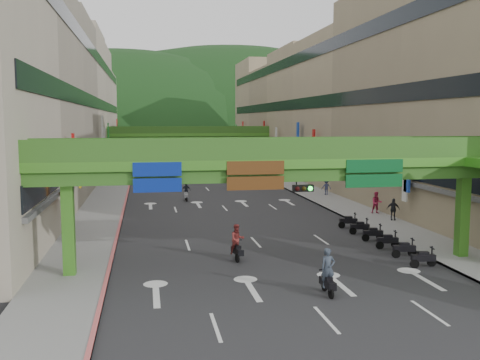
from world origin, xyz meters
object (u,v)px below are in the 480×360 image
Objects in this scene: scooter_rider_mid at (237,242)px; car_yellow at (221,171)px; car_silver at (169,176)px; pedestrian_red at (377,204)px; scooter_rider_near at (328,273)px; overpass_near at (299,174)px.

car_yellow is at bearing 83.17° from scooter_rider_mid.
pedestrian_red reaches higher than car_silver.
car_silver is 2.23× the size of pedestrian_red.
pedestrian_red is (16.26, -28.43, 0.25)m from car_silver.
scooter_rider_near is 0.53× the size of car_silver.
car_silver is at bearing 92.94° from scooter_rider_mid.
scooter_rider_near is 48.00m from car_silver.
car_yellow is at bearing 87.14° from scooter_rider_near.
overpass_near is at bearing -40.16° from scooter_rider_mid.
car_silver is at bearing -132.83° from car_yellow.
scooter_rider_mid is (-2.89, 2.44, -4.12)m from overpass_near.
overpass_near is 51.37m from car_yellow.
scooter_rider_near is at bearing -80.03° from car_silver.
overpass_near is 15.10× the size of pedestrian_red.
overpass_near is 7.74× the size of car_yellow.
pedestrian_red is at bearing 41.37° from scooter_rider_mid.
scooter_rider_mid is at bearing -83.26° from car_silver.
overpass_near reaches higher than scooter_rider_mid.
scooter_rider_near is at bearing -87.84° from overpass_near.
overpass_near is 13.33× the size of scooter_rider_mid.
overpass_near is 12.78× the size of scooter_rider_near.
scooter_rider_mid is 0.58× the size of car_yellow.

